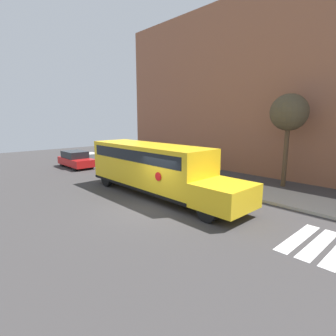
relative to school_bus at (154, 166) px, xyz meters
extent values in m
plane|color=#3A3838|center=(1.93, -1.75, -1.68)|extent=(60.00, 60.00, 0.00)
cube|color=#B2ADA3|center=(1.93, 4.75, -1.61)|extent=(44.00, 3.00, 0.15)
cube|color=#935B42|center=(1.93, 11.25, 5.26)|extent=(32.00, 4.00, 13.89)
cube|color=white|center=(8.24, 0.25, -1.68)|extent=(0.50, 3.20, 0.01)
cube|color=white|center=(8.94, 0.25, -1.68)|extent=(0.50, 3.20, 0.01)
cube|color=yellow|center=(-0.49, 0.00, 0.01)|extent=(8.63, 2.50, 2.49)
cube|color=yellow|center=(5.01, 0.00, -0.67)|extent=(2.37, 2.50, 1.12)
cube|color=black|center=(-0.49, 0.00, -1.15)|extent=(8.63, 2.54, 0.16)
cube|color=black|center=(-0.49, 0.00, 0.71)|extent=(7.94, 2.53, 0.64)
cylinder|color=red|center=(1.89, -1.29, -0.11)|extent=(0.44, 0.02, 0.44)
cylinder|color=black|center=(4.89, 1.08, -1.18)|extent=(1.00, 0.30, 1.00)
cylinder|color=black|center=(4.89, -1.08, -1.18)|extent=(1.00, 0.30, 1.00)
cylinder|color=black|center=(-3.60, 1.08, -1.18)|extent=(1.00, 0.30, 1.00)
cylinder|color=black|center=(-3.60, -1.08, -1.18)|extent=(1.00, 0.30, 1.00)
cube|color=red|center=(-11.59, 0.37, -1.13)|extent=(4.27, 1.83, 0.66)
cube|color=#1E2328|center=(-11.85, 0.37, -0.50)|extent=(2.39, 1.69, 0.61)
cylinder|color=black|center=(-10.18, 1.17, -1.36)|extent=(0.64, 0.22, 0.64)
cylinder|color=black|center=(-10.18, -0.42, -1.36)|extent=(0.64, 0.22, 0.64)
cylinder|color=black|center=(-13.00, 1.17, -1.36)|extent=(0.64, 0.22, 0.64)
cylinder|color=black|center=(-13.00, -0.42, -1.36)|extent=(0.64, 0.22, 0.64)
cylinder|color=brown|center=(4.46, 7.51, 0.39)|extent=(0.29, 0.29, 4.14)
sphere|color=#4C422D|center=(4.46, 7.51, 3.16)|extent=(2.33, 2.33, 2.33)
camera|label=1|loc=(11.64, -9.69, 2.77)|focal=28.00mm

